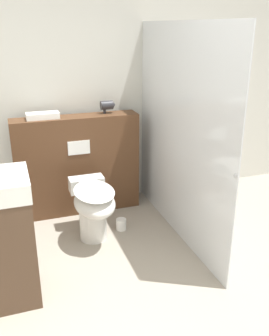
# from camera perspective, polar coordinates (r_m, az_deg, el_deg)

# --- Properties ---
(ground_plane) EXTENTS (12.00, 12.00, 0.00)m
(ground_plane) POSITION_cam_1_polar(r_m,az_deg,el_deg) (2.71, 8.97, -23.36)
(ground_plane) COLOR #9E9384
(wall_back) EXTENTS (8.00, 0.06, 2.50)m
(wall_back) POSITION_cam_1_polar(r_m,az_deg,el_deg) (4.06, -4.81, 11.92)
(wall_back) COLOR silver
(wall_back) RESTS_ON ground_plane
(partition_panel) EXTENTS (1.27, 0.25, 1.03)m
(partition_panel) POSITION_cam_1_polar(r_m,az_deg,el_deg) (3.95, -8.65, 0.47)
(partition_panel) COLOR #51331E
(partition_panel) RESTS_ON ground_plane
(shower_glass) EXTENTS (0.04, 1.89, 1.92)m
(shower_glass) POSITION_cam_1_polar(r_m,az_deg,el_deg) (3.37, 6.77, 4.94)
(shower_glass) COLOR silver
(shower_glass) RESTS_ON ground_plane
(toilet) EXTENTS (0.36, 0.67, 0.54)m
(toilet) POSITION_cam_1_polar(r_m,az_deg,el_deg) (3.42, -6.32, -5.74)
(toilet) COLOR white
(toilet) RESTS_ON ground_plane
(hair_drier) EXTENTS (0.15, 0.09, 0.13)m
(hair_drier) POSITION_cam_1_polar(r_m,az_deg,el_deg) (3.89, -4.12, 9.51)
(hair_drier) COLOR #2D2D33
(hair_drier) RESTS_ON partition_panel
(folded_towel) EXTENTS (0.31, 0.14, 0.06)m
(folded_towel) POSITION_cam_1_polar(r_m,az_deg,el_deg) (3.75, -13.82, 7.75)
(folded_towel) COLOR white
(folded_towel) RESTS_ON partition_panel
(spare_toilet_roll) EXTENTS (0.10, 0.10, 0.11)m
(spare_toilet_roll) POSITION_cam_1_polar(r_m,az_deg,el_deg) (3.71, -2.03, -8.57)
(spare_toilet_roll) COLOR white
(spare_toilet_roll) RESTS_ON ground_plane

